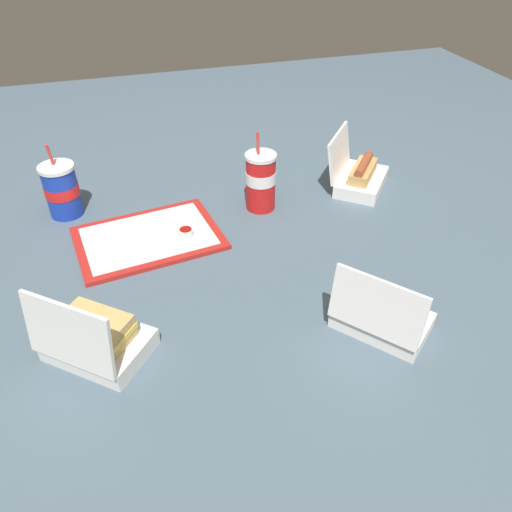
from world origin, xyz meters
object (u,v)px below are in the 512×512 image
object	(u,v)px
food_tray	(148,238)
soda_cup_back	(261,181)
clamshell_sandwich_corner	(95,339)
clamshell_hotdog_back	(359,175)
clamshell_sandwich_front	(382,314)
plastic_fork	(186,238)
ketchup_cup	(186,233)
soda_cup_left	(62,190)

from	to	relation	value
food_tray	soda_cup_back	bearing A→B (deg)	-167.75
clamshell_sandwich_corner	clamshell_hotdog_back	distance (m)	0.93
soda_cup_back	clamshell_sandwich_front	bearing A→B (deg)	100.21
clamshell_sandwich_front	plastic_fork	bearing A→B (deg)	-51.89
food_tray	clamshell_sandwich_corner	xyz separation A→B (m)	(0.15, 0.37, 0.04)
food_tray	clamshell_hotdog_back	world-z (taller)	clamshell_hotdog_back
ketchup_cup	soda_cup_back	bearing A→B (deg)	-155.90
clamshell_hotdog_back	ketchup_cup	bearing A→B (deg)	13.34
plastic_fork	soda_cup_left	size ratio (longest dim) A/B	0.52
soda_cup_back	soda_cup_left	distance (m)	0.55
clamshell_sandwich_corner	soda_cup_back	xyz separation A→B (m)	(-0.48, -0.44, 0.04)
clamshell_hotdog_back	clamshell_sandwich_corner	bearing A→B (deg)	30.40
ketchup_cup	soda_cup_left	distance (m)	0.38
food_tray	clamshell_sandwich_front	size ratio (longest dim) A/B	1.74
clamshell_sandwich_corner	soda_cup_back	bearing A→B (deg)	-137.15
clamshell_hotdog_back	soda_cup_left	distance (m)	0.87
soda_cup_left	plastic_fork	bearing A→B (deg)	141.35
ketchup_cup	plastic_fork	size ratio (longest dim) A/B	0.36
clamshell_sandwich_corner	clamshell_hotdog_back	size ratio (longest dim) A/B	0.96
plastic_fork	clamshell_hotdog_back	world-z (taller)	clamshell_hotdog_back
clamshell_sandwich_corner	soda_cup_left	distance (m)	0.57
clamshell_sandwich_corner	soda_cup_left	xyz separation A→B (m)	(0.06, -0.57, 0.03)
plastic_fork	clamshell_hotdog_back	size ratio (longest dim) A/B	0.44
clamshell_sandwich_front	soda_cup_back	xyz separation A→B (m)	(0.10, -0.54, 0.04)
plastic_fork	clamshell_sandwich_corner	world-z (taller)	clamshell_sandwich_corner
food_tray	ketchup_cup	xyz separation A→B (m)	(-0.10, 0.03, 0.02)
food_tray	soda_cup_back	size ratio (longest dim) A/B	1.76
soda_cup_left	food_tray	bearing A→B (deg)	135.93
clamshell_sandwich_corner	soda_cup_back	size ratio (longest dim) A/B	1.06
food_tray	plastic_fork	xyz separation A→B (m)	(-0.09, 0.04, 0.01)
food_tray	clamshell_sandwich_front	bearing A→B (deg)	132.52
clamshell_hotdog_back	plastic_fork	bearing A→B (deg)	13.98
clamshell_sandwich_corner	soda_cup_left	bearing A→B (deg)	-83.97
ketchup_cup	soda_cup_back	size ratio (longest dim) A/B	0.18
food_tray	plastic_fork	size ratio (longest dim) A/B	3.66
plastic_fork	soda_cup_back	world-z (taller)	soda_cup_back
ketchup_cup	clamshell_hotdog_back	bearing A→B (deg)	-166.66
plastic_fork	clamshell_sandwich_front	bearing A→B (deg)	117.07
plastic_fork	clamshell_sandwich_corner	xyz separation A→B (m)	(0.24, 0.33, 0.03)
food_tray	clamshell_sandwich_front	distance (m)	0.64
ketchup_cup	soda_cup_back	xyz separation A→B (m)	(-0.24, -0.11, 0.06)
plastic_fork	clamshell_sandwich_front	size ratio (longest dim) A/B	0.48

